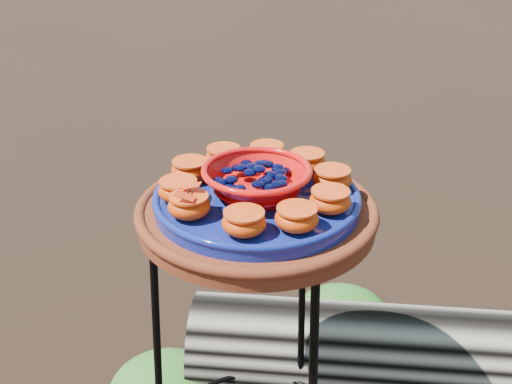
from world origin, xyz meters
The scene contains 18 objects.
plant_stand centered at (0.00, 0.00, 0.35)m, with size 0.44×0.44×0.70m, color black, non-canonical shape.
terracotta_saucer centered at (0.00, 0.00, 0.72)m, with size 0.44×0.44×0.04m, color #472312.
cobalt_plate centered at (0.00, 0.00, 0.75)m, with size 0.37×0.37×0.02m, color #0B0257.
red_bowl centered at (0.00, 0.00, 0.79)m, with size 0.19×0.19×0.05m, color red, non-canonical shape.
glass_gems centered at (0.00, 0.00, 0.82)m, with size 0.15×0.15×0.02m, color black, non-canonical shape.
orange_half_0 centered at (-0.06, -0.13, 0.78)m, with size 0.07×0.07×0.04m, color #C12F00.
orange_half_1 centered at (0.05, -0.13, 0.78)m, with size 0.07×0.07×0.04m, color #C12F00.
orange_half_2 centered at (0.12, -0.07, 0.78)m, with size 0.07×0.07×0.04m, color #C12F00.
orange_half_3 centered at (0.14, 0.01, 0.78)m, with size 0.07×0.07×0.04m, color #C12F00.
orange_half_4 centered at (0.11, 0.09, 0.78)m, with size 0.07×0.07×0.04m, color #C12F00.
orange_half_5 centered at (0.03, 0.14, 0.78)m, with size 0.07×0.07×0.04m, color #C12F00.
orange_half_6 centered at (-0.05, 0.13, 0.78)m, with size 0.07×0.07×0.04m, color #C12F00.
orange_half_7 centered at (-0.12, 0.07, 0.78)m, with size 0.07×0.07×0.04m, color #C12F00.
orange_half_8 centered at (-0.14, -0.01, 0.78)m, with size 0.07×0.07×0.04m, color #C12F00.
orange_half_9 centered at (-0.11, -0.09, 0.78)m, with size 0.07×0.07×0.04m, color #C12F00.
butterfly centered at (-0.06, -0.13, 0.81)m, with size 0.07×0.04×0.01m, color red, non-canonical shape.
driftwood_log centered at (0.35, 0.51, 0.14)m, with size 1.47×0.39×0.28m, color black, non-canonical shape.
foliage_back centered at (-0.05, 0.60, 0.07)m, with size 0.29×0.29×0.15m, color #135B11.
Camera 1 is at (0.53, -0.89, 1.29)m, focal length 45.00 mm.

